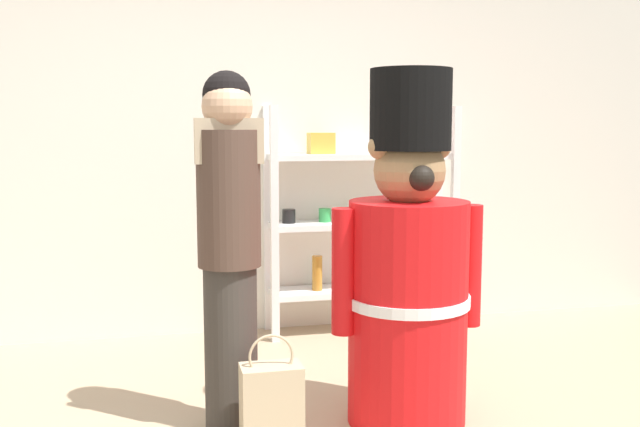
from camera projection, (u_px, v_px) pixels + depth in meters
The scene contains 5 objects.
back_wall at pixel (240, 140), 4.83m from camera, with size 6.40×0.12×2.60m, color silver.
merchandise_shelf at pixel (360, 218), 4.86m from camera, with size 1.29×0.35×1.53m.
teddy_bear_guard at pixel (408, 276), 3.33m from camera, with size 0.73×0.58×1.65m.
person_shopper at pixel (229, 238), 3.23m from camera, with size 0.30×0.29×1.64m.
shopping_bag at pixel (272, 406), 3.08m from camera, with size 0.26×0.16×0.52m.
Camera 1 is at (-0.59, -2.65, 1.39)m, focal length 40.16 mm.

